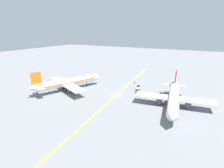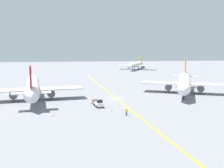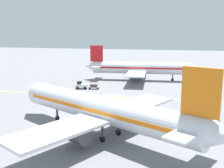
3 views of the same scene
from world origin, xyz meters
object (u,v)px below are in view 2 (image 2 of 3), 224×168
Objects in this scene: airplane_distant_taxiing at (136,65)px; baggage_tug_white at (99,104)px; ground_crew_worker at (126,111)px; traffic_cone_mid_apron at (112,110)px; airplane_adjacent_stand at (185,82)px; traffic_cone_far_edge at (54,115)px; airplane_at_gate at (32,87)px; baggage_cart_trailing at (95,102)px; traffic_cone_near_nose at (185,99)px; traffic_cone_by_wingtip at (155,93)px.

airplane_distant_taxiing reaches higher than baggage_tug_white.
traffic_cone_mid_apron is (-2.70, 4.05, -0.63)m from ground_crew_worker.
airplane_adjacent_stand is at bearing 37.92° from traffic_cone_mid_apron.
traffic_cone_far_edge is (-15.70, 1.20, -0.63)m from ground_crew_worker.
airplane_distant_taxiing is 17.67× the size of ground_crew_worker.
airplane_at_gate is 21.13× the size of ground_crew_worker.
baggage_cart_trailing is 26.03m from traffic_cone_near_nose.
baggage_tug_white is at bearing -140.46° from traffic_cone_by_wingtip.
baggage_tug_white is at bearing -78.27° from baggage_cart_trailing.
airplane_distant_taxiing is (51.79, 94.77, -0.37)m from airplane_at_gate.
traffic_cone_mid_apron is at bearing -129.04° from traffic_cone_by_wingtip.
traffic_cone_near_nose is 1.00× the size of traffic_cone_far_edge.
traffic_cone_far_edge is at bearing -149.26° from airplane_adjacent_stand.
airplane_distant_taxiing is 10.49× the size of baggage_cart_trailing.
traffic_cone_by_wingtip is (16.62, 20.50, 0.00)m from traffic_cone_mid_apron.
airplane_adjacent_stand reaches higher than ground_crew_worker.
traffic_cone_by_wingtip is (-14.82, -90.75, -3.06)m from airplane_distant_taxiing.
traffic_cone_far_edge is at bearing 175.64° from ground_crew_worker.
airplane_adjacent_stand reaches higher than traffic_cone_near_nose.
airplane_at_gate is at bearing 138.30° from ground_crew_worker.
baggage_tug_white reaches higher than traffic_cone_by_wingtip.
baggage_cart_trailing is (-34.67, -103.35, -2.58)m from airplane_distant_taxiing.
traffic_cone_near_nose is (25.16, 6.47, -0.63)m from baggage_tug_white.
airplane_at_gate reaches higher than airplane_distant_taxiing.
ground_crew_worker is 3.05× the size of traffic_cone_near_nose.
airplane_distant_taxiing is at bearing 80.72° from traffic_cone_by_wingtip.
baggage_cart_trailing is 14.54m from traffic_cone_far_edge.
traffic_cone_near_nose is (25.83, 3.24, -0.49)m from baggage_cart_trailing.
traffic_cone_far_edge is (-39.46, -23.47, -3.43)m from airplane_adjacent_stand.
traffic_cone_far_edge is at bearing -144.21° from baggage_tug_white.
airplane_at_gate is at bearing 172.91° from traffic_cone_near_nose.
traffic_cone_near_nose is 1.00× the size of traffic_cone_mid_apron.
airplane_at_gate is 64.55× the size of traffic_cone_by_wingtip.
traffic_cone_mid_apron is at bearing -153.77° from traffic_cone_near_nose.
baggage_tug_white is at bearing -165.58° from traffic_cone_near_nose.
traffic_cone_mid_apron is at bearing -67.80° from baggage_cart_trailing.
baggage_tug_white is 1.15× the size of baggage_cart_trailing.
airplane_at_gate is 21.54m from baggage_tug_white.
ground_crew_worker is at bearing -104.00° from airplane_distant_taxiing.
baggage_tug_white reaches higher than traffic_cone_near_nose.
airplane_adjacent_stand is 61.23× the size of traffic_cone_by_wingtip.
airplane_adjacent_stand is 34.37m from ground_crew_worker.
airplane_at_gate is 64.55× the size of traffic_cone_near_nose.
baggage_cart_trailing is 8.55m from traffic_cone_mid_apron.
airplane_at_gate is 10.95× the size of baggage_tug_white.
traffic_cone_near_nose is 1.00× the size of traffic_cone_by_wingtip.
airplane_distant_taxiing is (4.98, 90.64, -0.37)m from airplane_adjacent_stand.
traffic_cone_by_wingtip is (13.92, 24.55, -0.63)m from ground_crew_worker.
traffic_cone_by_wingtip is at bearing 60.45° from ground_crew_worker.
airplane_adjacent_stand is 33.72m from traffic_cone_mid_apron.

